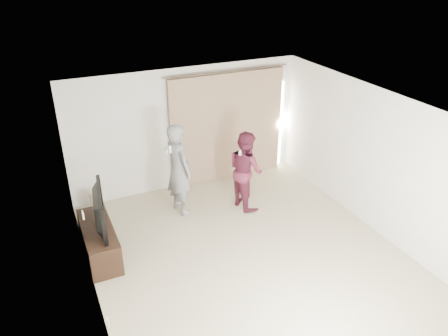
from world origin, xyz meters
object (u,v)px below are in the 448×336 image
(person_man, at_px, (179,169))
(person_woman, at_px, (246,170))
(tv_console, at_px, (99,241))
(tv, at_px, (94,210))

(person_man, relative_size, person_woman, 1.15)
(person_man, distance_m, person_woman, 1.31)
(tv_console, height_order, tv, tv)
(tv_console, bearing_deg, person_man, 23.84)
(tv, height_order, person_woman, person_woman)
(tv_console, distance_m, person_woman, 3.05)
(tv, xyz_separation_m, person_man, (1.71, 0.76, 0.03))
(tv_console, relative_size, person_man, 0.78)
(tv, distance_m, person_woman, 3.01)
(person_man, bearing_deg, person_woman, -14.78)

